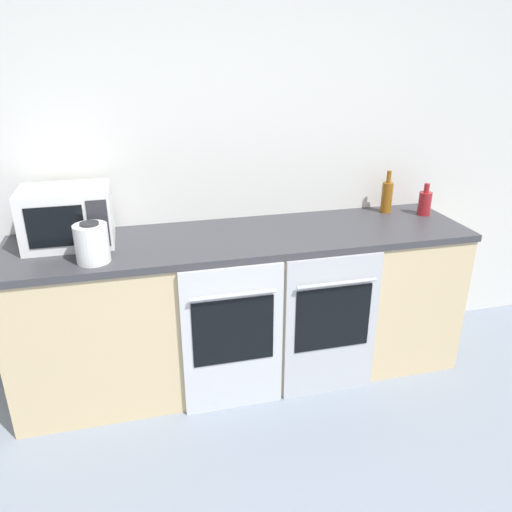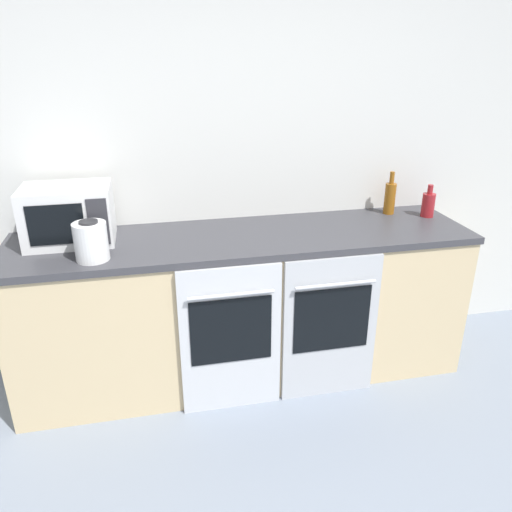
# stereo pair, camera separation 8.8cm
# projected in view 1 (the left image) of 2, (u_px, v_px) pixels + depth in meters

# --- Properties ---
(wall_back) EXTENTS (10.00, 0.06, 2.60)m
(wall_back) POSITION_uv_depth(u_px,v_px,m) (230.00, 161.00, 3.10)
(wall_back) COLOR silver
(wall_back) RESTS_ON ground_plane
(counter_back) EXTENTS (2.71, 0.68, 0.94)m
(counter_back) POSITION_uv_depth(u_px,v_px,m) (244.00, 306.00, 3.10)
(counter_back) COLOR #D1B789
(counter_back) RESTS_ON ground_plane
(oven_left) EXTENTS (0.56, 0.06, 0.90)m
(oven_left) POSITION_uv_depth(u_px,v_px,m) (233.00, 340.00, 2.76)
(oven_left) COLOR silver
(oven_left) RESTS_ON ground_plane
(oven_right) EXTENTS (0.56, 0.06, 0.90)m
(oven_right) POSITION_uv_depth(u_px,v_px,m) (331.00, 327.00, 2.89)
(oven_right) COLOR #B7BABF
(oven_right) RESTS_ON ground_plane
(microwave) EXTENTS (0.47, 0.34, 0.32)m
(microwave) POSITION_uv_depth(u_px,v_px,m) (67.00, 217.00, 2.72)
(microwave) COLOR silver
(microwave) RESTS_ON counter_back
(bottle_red) EXTENTS (0.08, 0.08, 0.21)m
(bottle_red) POSITION_uv_depth(u_px,v_px,m) (425.00, 203.00, 3.24)
(bottle_red) COLOR maroon
(bottle_red) RESTS_ON counter_back
(bottle_amber) EXTENTS (0.07, 0.07, 0.28)m
(bottle_amber) POSITION_uv_depth(u_px,v_px,m) (387.00, 196.00, 3.28)
(bottle_amber) COLOR #8C5114
(bottle_amber) RESTS_ON counter_back
(kettle) EXTENTS (0.17, 0.17, 0.21)m
(kettle) POSITION_uv_depth(u_px,v_px,m) (92.00, 243.00, 2.52)
(kettle) COLOR white
(kettle) RESTS_ON counter_back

